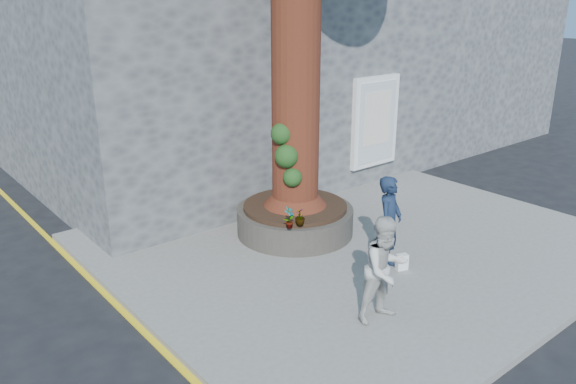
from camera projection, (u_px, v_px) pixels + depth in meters
ground at (336, 288)px, 9.34m from camera, size 120.00×120.00×0.00m
pavement at (355, 242)px, 10.95m from camera, size 9.00×8.00×0.12m
yellow_line at (139, 327)px, 8.24m from camera, size 0.10×30.00×0.01m
stone_shop at (219, 52)px, 15.03m from camera, size 10.30×8.30×6.30m
neighbour_shop at (410, 43)px, 19.88m from camera, size 6.00×8.00×6.00m
planter at (295, 219)px, 11.14m from camera, size 2.30×2.30×0.60m
man at (389, 224)px, 9.50m from camera, size 0.71×0.60×1.67m
woman at (385, 269)px, 8.00m from camera, size 0.84×0.69×1.59m
shopping_bag at (402, 262)px, 9.68m from camera, size 0.23×0.18×0.28m
plant_a at (289, 218)px, 9.84m from camera, size 0.24×0.19×0.40m
plant_b at (300, 176)px, 12.09m from camera, size 0.31×0.31×0.43m
plant_c at (300, 217)px, 10.00m from camera, size 0.21×0.21×0.32m
plant_d at (302, 184)px, 11.78m from camera, size 0.29×0.30×0.28m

